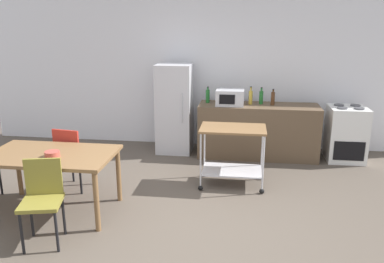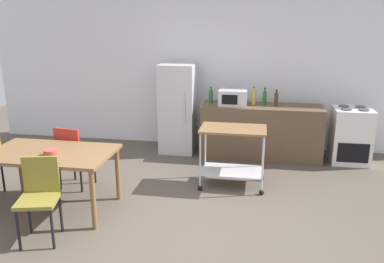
{
  "view_description": "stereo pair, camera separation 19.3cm",
  "coord_description": "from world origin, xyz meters",
  "px_view_note": "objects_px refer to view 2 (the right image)",
  "views": [
    {
      "loc": [
        0.66,
        -3.96,
        2.3
      ],
      "look_at": [
        -0.04,
        1.2,
        0.8
      ],
      "focal_mm": 36.98,
      "sensor_mm": 36.0,
      "label": 1
    },
    {
      "loc": [
        0.85,
        -3.93,
        2.3
      ],
      "look_at": [
        -0.04,
        1.2,
        0.8
      ],
      "focal_mm": 36.98,
      "sensor_mm": 36.0,
      "label": 2
    }
  ],
  "objects_px": {
    "dining_table": "(51,158)",
    "microwave": "(233,98)",
    "chair_olive": "(39,194)",
    "kitchen_cart": "(233,147)",
    "bottle_wine": "(265,98)",
    "bottle_vinegar": "(254,98)",
    "chair_red": "(73,153)",
    "stove_oven": "(350,135)",
    "refrigerator": "(178,108)",
    "bottle_soy_sauce": "(211,96)",
    "bottle_hot_sauce": "(276,99)",
    "fruit_bowl": "(51,152)"
  },
  "relations": [
    {
      "from": "bottle_wine",
      "to": "fruit_bowl",
      "type": "distance_m",
      "value": 3.58
    },
    {
      "from": "chair_red",
      "to": "chair_olive",
      "type": "xyz_separation_m",
      "value": [
        0.25,
        -1.3,
        0.0
      ]
    },
    {
      "from": "refrigerator",
      "to": "microwave",
      "type": "height_order",
      "value": "refrigerator"
    },
    {
      "from": "bottle_wine",
      "to": "fruit_bowl",
      "type": "height_order",
      "value": "bottle_wine"
    },
    {
      "from": "microwave",
      "to": "bottle_vinegar",
      "type": "relative_size",
      "value": 1.53
    },
    {
      "from": "chair_olive",
      "to": "kitchen_cart",
      "type": "bearing_deg",
      "value": 28.96
    },
    {
      "from": "kitchen_cart",
      "to": "bottle_wine",
      "type": "bearing_deg",
      "value": 73.29
    },
    {
      "from": "kitchen_cart",
      "to": "fruit_bowl",
      "type": "bearing_deg",
      "value": -149.4
    },
    {
      "from": "chair_olive",
      "to": "bottle_hot_sauce",
      "type": "xyz_separation_m",
      "value": [
        2.51,
        3.07,
        0.5
      ]
    },
    {
      "from": "bottle_soy_sauce",
      "to": "fruit_bowl",
      "type": "bearing_deg",
      "value": -120.98
    },
    {
      "from": "microwave",
      "to": "dining_table",
      "type": "bearing_deg",
      "value": -131.04
    },
    {
      "from": "dining_table",
      "to": "stove_oven",
      "type": "height_order",
      "value": "stove_oven"
    },
    {
      "from": "bottle_hot_sauce",
      "to": "refrigerator",
      "type": "bearing_deg",
      "value": 177.46
    },
    {
      "from": "chair_olive",
      "to": "dining_table",
      "type": "bearing_deg",
      "value": 94.52
    },
    {
      "from": "bottle_wine",
      "to": "bottle_hot_sauce",
      "type": "height_order",
      "value": "bottle_wine"
    },
    {
      "from": "chair_red",
      "to": "microwave",
      "type": "height_order",
      "value": "microwave"
    },
    {
      "from": "chair_red",
      "to": "kitchen_cart",
      "type": "height_order",
      "value": "chair_red"
    },
    {
      "from": "kitchen_cart",
      "to": "bottle_soy_sauce",
      "type": "bearing_deg",
      "value": 109.43
    },
    {
      "from": "chair_red",
      "to": "kitchen_cart",
      "type": "distance_m",
      "value": 2.21
    },
    {
      "from": "stove_oven",
      "to": "bottle_soy_sauce",
      "type": "relative_size",
      "value": 3.33
    },
    {
      "from": "bottle_soy_sauce",
      "to": "bottle_wine",
      "type": "xyz_separation_m",
      "value": [
        0.9,
        0.01,
        -0.0
      ]
    },
    {
      "from": "dining_table",
      "to": "chair_red",
      "type": "bearing_deg",
      "value": 93.39
    },
    {
      "from": "dining_table",
      "to": "microwave",
      "type": "xyz_separation_m",
      "value": [
        2.02,
        2.32,
        0.36
      ]
    },
    {
      "from": "bottle_soy_sauce",
      "to": "fruit_bowl",
      "type": "distance_m",
      "value": 3.03
    },
    {
      "from": "dining_table",
      "to": "chair_olive",
      "type": "xyz_separation_m",
      "value": [
        0.21,
        -0.66,
        -0.15
      ]
    },
    {
      "from": "bottle_soy_sauce",
      "to": "chair_olive",
      "type": "bearing_deg",
      "value": -114.39
    },
    {
      "from": "chair_olive",
      "to": "microwave",
      "type": "xyz_separation_m",
      "value": [
        1.8,
        2.98,
        0.51
      ]
    },
    {
      "from": "kitchen_cart",
      "to": "stove_oven",
      "type": "bearing_deg",
      "value": 35.7
    },
    {
      "from": "bottle_wine",
      "to": "fruit_bowl",
      "type": "xyz_separation_m",
      "value": [
        -2.46,
        -2.6,
        -0.23
      ]
    },
    {
      "from": "chair_olive",
      "to": "bottle_wine",
      "type": "relative_size",
      "value": 3.14
    },
    {
      "from": "dining_table",
      "to": "bottle_wine",
      "type": "bearing_deg",
      "value": 44.37
    },
    {
      "from": "dining_table",
      "to": "stove_oven",
      "type": "bearing_deg",
      "value": 31.37
    },
    {
      "from": "kitchen_cart",
      "to": "bottle_wine",
      "type": "height_order",
      "value": "bottle_wine"
    },
    {
      "from": "microwave",
      "to": "bottle_hot_sauce",
      "type": "xyz_separation_m",
      "value": [
        0.71,
        0.1,
        -0.01
      ]
    },
    {
      "from": "fruit_bowl",
      "to": "microwave",
      "type": "bearing_deg",
      "value": 51.45
    },
    {
      "from": "chair_olive",
      "to": "microwave",
      "type": "height_order",
      "value": "microwave"
    },
    {
      "from": "kitchen_cart",
      "to": "bottle_hot_sauce",
      "type": "distance_m",
      "value": 1.52
    },
    {
      "from": "stove_oven",
      "to": "bottle_vinegar",
      "type": "bearing_deg",
      "value": 179.07
    },
    {
      "from": "stove_oven",
      "to": "bottle_vinegar",
      "type": "distance_m",
      "value": 1.69
    },
    {
      "from": "stove_oven",
      "to": "bottle_wine",
      "type": "distance_m",
      "value": 1.53
    },
    {
      "from": "dining_table",
      "to": "chair_red",
      "type": "relative_size",
      "value": 1.69
    },
    {
      "from": "bottle_soy_sauce",
      "to": "fruit_bowl",
      "type": "relative_size",
      "value": 1.61
    },
    {
      "from": "microwave",
      "to": "fruit_bowl",
      "type": "relative_size",
      "value": 2.68
    },
    {
      "from": "refrigerator",
      "to": "fruit_bowl",
      "type": "bearing_deg",
      "value": -110.49
    },
    {
      "from": "stove_oven",
      "to": "refrigerator",
      "type": "bearing_deg",
      "value": 178.4
    },
    {
      "from": "kitchen_cart",
      "to": "bottle_vinegar",
      "type": "distance_m",
      "value": 1.44
    },
    {
      "from": "stove_oven",
      "to": "kitchen_cart",
      "type": "height_order",
      "value": "stove_oven"
    },
    {
      "from": "chair_red",
      "to": "fruit_bowl",
      "type": "relative_size",
      "value": 5.18
    },
    {
      "from": "microwave",
      "to": "bottle_vinegar",
      "type": "xyz_separation_m",
      "value": [
        0.34,
        0.12,
        -0.01
      ]
    },
    {
      "from": "microwave",
      "to": "bottle_hot_sauce",
      "type": "relative_size",
      "value": 1.7
    }
  ]
}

